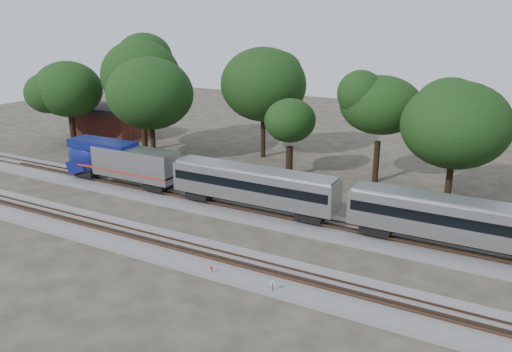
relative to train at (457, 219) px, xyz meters
The scene contains 15 objects.
ground 19.39m from the train, 161.74° to the right, with size 160.00×160.00×0.00m, color #383328.
track_far 18.41m from the train, behind, with size 160.00×5.00×0.73m.
track_near 20.95m from the train, 151.19° to the right, with size 160.00×5.00×0.73m.
train is the anchor object (origin of this frame).
switch_stand_red 19.23m from the train, 140.55° to the right, with size 0.27×0.13×0.89m.
switch_stand_white 15.83m from the train, 128.34° to the right, with size 0.35×0.17×1.16m.
switch_lever 15.89m from the train, 134.31° to the right, with size 0.50×0.30×0.30m, color #512D19.
brick_building 56.75m from the train, 161.35° to the left, with size 10.71×7.97×4.88m.
tree_0 56.01m from the train, 168.22° to the left, with size 8.39×8.39×11.82m.
tree_1 46.18m from the train, 161.93° to the left, with size 10.56×10.56×14.89m.
tree_2 40.60m from the train, 164.81° to the left, with size 8.95×8.95×12.62m.
tree_3 33.64m from the train, 144.85° to the left, with size 9.87×9.87×13.92m.
tree_4 24.03m from the train, 147.89° to the left, with size 6.83×6.83×9.63m.
tree_5 19.62m from the train, 124.43° to the left, with size 8.97×8.97×12.65m.
tree_6 12.07m from the train, 101.23° to the left, with size 8.47×8.47×11.93m.
Camera 1 is at (21.65, -32.77, 17.75)m, focal length 35.00 mm.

